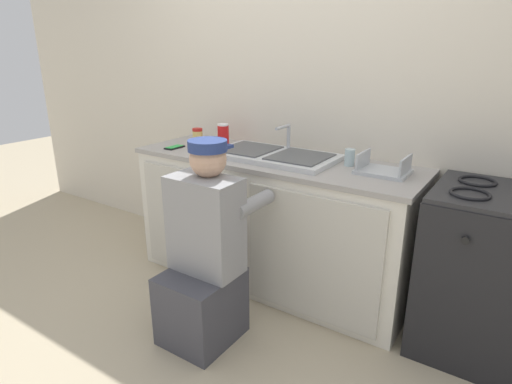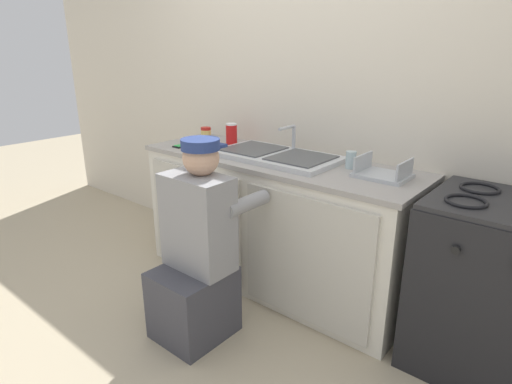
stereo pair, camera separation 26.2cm
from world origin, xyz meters
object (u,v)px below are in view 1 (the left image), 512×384
at_px(plumber_person, 204,260).
at_px(water_glass, 350,157).
at_px(condiment_jar, 198,137).
at_px(dish_rack_tray, 383,169).
at_px(cell_phone, 174,147).
at_px(stove_range, 491,275).
at_px(sink_double_basin, 274,155).
at_px(soda_cup_red, 223,135).

relative_size(plumber_person, water_glass, 11.04).
height_order(condiment_jar, water_glass, condiment_jar).
relative_size(plumber_person, dish_rack_tray, 3.94).
distance_m(cell_phone, water_glass, 1.22).
height_order(stove_range, dish_rack_tray, dish_rack_tray).
distance_m(condiment_jar, dish_rack_tray, 1.31).
xyz_separation_m(cell_phone, dish_rack_tray, (1.41, 0.19, 0.02)).
relative_size(water_glass, dish_rack_tray, 0.36).
relative_size(sink_double_basin, plumber_person, 0.72).
bearing_deg(stove_range, dish_rack_tray, 176.71).
height_order(stove_range, water_glass, water_glass).
bearing_deg(water_glass, condiment_jar, -174.43).
distance_m(sink_double_basin, plumber_person, 0.84).
distance_m(stove_range, soda_cup_red, 1.88).
bearing_deg(sink_double_basin, soda_cup_red, 166.78).
xyz_separation_m(stove_range, condiment_jar, (-1.93, -0.02, 0.49)).
relative_size(sink_double_basin, condiment_jar, 6.25).
height_order(condiment_jar, cell_phone, condiment_jar).
xyz_separation_m(condiment_jar, dish_rack_tray, (1.31, 0.05, -0.04)).
bearing_deg(plumber_person, condiment_jar, 132.03).
distance_m(soda_cup_red, cell_phone, 0.36).
bearing_deg(water_glass, dish_rack_tray, -13.89).
bearing_deg(condiment_jar, water_glass, 5.57).
bearing_deg(cell_phone, soda_cup_red, 50.54).
bearing_deg(dish_rack_tray, stove_range, -3.29).
xyz_separation_m(stove_range, cell_phone, (-2.03, -0.15, 0.44)).
bearing_deg(dish_rack_tray, condiment_jar, -177.73).
relative_size(condiment_jar, soda_cup_red, 0.84).
relative_size(condiment_jar, dish_rack_tray, 0.46).
relative_size(stove_range, water_glass, 8.96).
bearing_deg(condiment_jar, cell_phone, -126.28).
relative_size(plumber_person, cell_phone, 7.89).
xyz_separation_m(water_glass, dish_rack_tray, (0.22, -0.05, -0.03)).
bearing_deg(dish_rack_tray, water_glass, 166.11).
relative_size(soda_cup_red, dish_rack_tray, 0.54).
bearing_deg(plumber_person, stove_range, 28.94).
bearing_deg(soda_cup_red, water_glass, -1.69).
xyz_separation_m(sink_double_basin, stove_range, (1.31, -0.00, -0.45)).
relative_size(stove_range, cell_phone, 6.40).
distance_m(condiment_jar, cell_phone, 0.18).
bearing_deg(soda_cup_red, condiment_jar, -132.37).
xyz_separation_m(plumber_person, dish_rack_tray, (0.68, 0.75, 0.44)).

